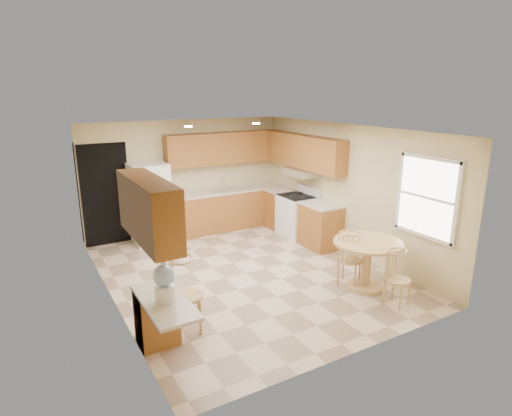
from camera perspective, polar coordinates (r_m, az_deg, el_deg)
floor at (r=7.63m, az=-1.36°, el=-8.65°), size 5.50×5.50×0.00m
ceiling at (r=6.99m, az=-1.49°, el=10.40°), size 4.50×5.50×0.02m
wall_back at (r=9.65m, az=-9.29°, el=4.14°), size 4.50×0.02×2.50m
wall_front at (r=5.09m, az=13.69°, el=-6.58°), size 4.50×0.02×2.50m
wall_left at (r=6.48m, az=-19.16°, el=-2.17°), size 0.02×5.50×2.50m
wall_right at (r=8.48m, az=12.05°, el=2.43°), size 0.02×5.50×2.50m
doorway at (r=9.22m, az=-19.39°, el=1.65°), size 0.90×0.02×2.10m
base_cab_back at (r=9.91m, az=-3.74°, el=-0.24°), size 2.75×0.60×0.87m
counter_back at (r=9.80m, az=-3.78°, el=2.33°), size 2.75×0.63×0.04m
base_cab_right_a at (r=9.93m, az=3.36°, el=-0.20°), size 0.60×0.59×0.87m
counter_right_a at (r=9.81m, az=3.41°, el=2.36°), size 0.63×0.59×0.04m
base_cab_right_b at (r=8.80m, az=8.57°, el=-2.43°), size 0.60×0.80×0.87m
counter_right_b at (r=8.67m, az=8.69°, el=0.43°), size 0.63×0.80×0.04m
upper_cab_back at (r=9.74m, az=-4.24°, el=7.99°), size 2.75×0.33×0.70m
upper_cab_right at (r=9.19m, az=6.44°, el=7.48°), size 0.33×2.42×0.70m
upper_cab_left at (r=4.85m, az=-14.13°, el=-0.21°), size 0.33×1.40×0.70m
sink at (r=9.78m, az=-3.92°, el=2.43°), size 0.78×0.44×0.01m
range_hood at (r=9.19m, az=6.04°, el=4.77°), size 0.50×0.76×0.14m
desk_pedestal at (r=5.69m, az=-13.09°, el=-13.99°), size 0.48×0.42×0.72m
desk_top at (r=5.19m, az=-12.08°, el=-12.12°), size 0.50×1.20×0.04m
window at (r=7.19m, az=21.87°, el=1.33°), size 0.06×1.12×1.30m
can_light_a at (r=7.87m, az=-9.02°, el=10.69°), size 0.14×0.14×0.02m
can_light_b at (r=8.47m, az=0.01°, el=11.21°), size 0.14×0.14×0.02m
refrigerator at (r=9.13m, az=-13.95°, el=0.57°), size 0.74×0.72×1.68m
stove at (r=9.37m, az=5.50°, el=-0.99°), size 0.65×0.76×1.09m
dining_table at (r=7.11m, az=14.57°, el=-6.44°), size 1.09×1.09×0.81m
chair_table_a at (r=7.12m, az=12.89°, el=-6.09°), size 0.40×0.51×0.90m
chair_table_b at (r=6.66m, az=18.98°, el=-8.44°), size 0.37×0.39×0.85m
chair_desk at (r=5.71m, az=-8.94°, el=-10.68°), size 0.45×0.58×1.02m
water_crock at (r=5.05m, az=-12.14°, el=-9.69°), size 0.25×0.25×0.52m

